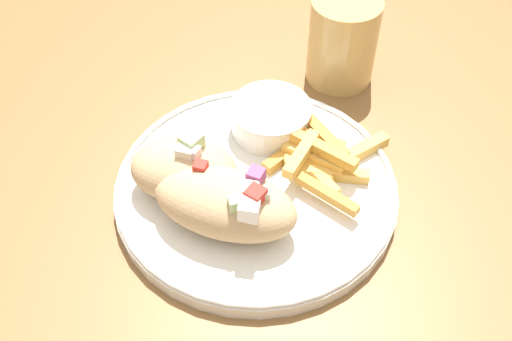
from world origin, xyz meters
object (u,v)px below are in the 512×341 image
pita_sandwich_far (184,169)px  plate (256,187)px  pita_sandwich_near (226,203)px  sauce_ramekin (270,116)px  fries_pile (319,157)px  water_glass (342,44)px

pita_sandwich_far → plate: bearing=11.2°
pita_sandwich_near → pita_sandwich_far: pita_sandwich_far is taller
plate → pita_sandwich_near: 0.06m
pita_sandwich_near → plate: bearing=77.7°
pita_sandwich_near → pita_sandwich_far: 0.06m
pita_sandwich_near → sauce_ramekin: 0.13m
plate → sauce_ramekin: (0.03, 0.07, 0.02)m
plate → fries_pile: (0.07, 0.01, 0.02)m
plate → pita_sandwich_far: bearing=170.7°
plate → pita_sandwich_near: bearing=-133.1°
pita_sandwich_far → fries_pile: (0.13, 0.00, -0.02)m
pita_sandwich_near → sauce_ramekin: size_ratio=1.76×
plate → fries_pile: fries_pile is taller
plate → water_glass: 0.21m
pita_sandwich_far → fries_pile: pita_sandwich_far is taller
pita_sandwich_far → water_glass: size_ratio=1.19×
plate → water_glass: size_ratio=2.73×
sauce_ramekin → water_glass: (0.10, 0.09, 0.01)m
sauce_ramekin → pita_sandwich_far: bearing=-148.4°
pita_sandwich_far → pita_sandwich_near: bearing=-37.9°
pita_sandwich_near → pita_sandwich_far: (-0.03, 0.05, -0.00)m
sauce_ramekin → fries_pile: bearing=-59.8°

